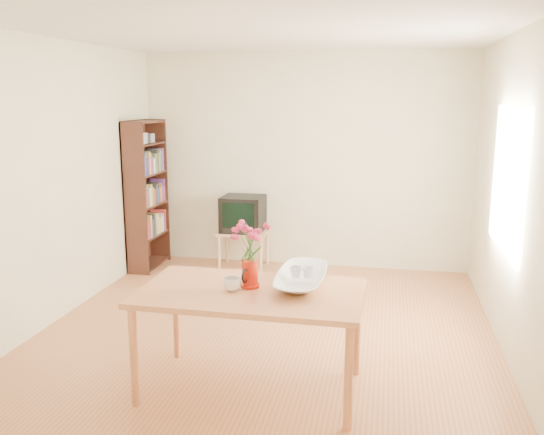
% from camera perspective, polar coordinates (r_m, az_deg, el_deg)
% --- Properties ---
extents(room, '(4.50, 4.50, 4.50)m').
position_cam_1_polar(room, '(4.86, -0.36, 2.76)').
color(room, '#A3613A').
rests_on(room, ground).
extents(table, '(1.57, 0.91, 0.75)m').
position_cam_1_polar(table, '(4.07, -2.08, -8.16)').
color(table, '#B86A3F').
rests_on(table, ground).
extents(tv_stand, '(0.60, 0.45, 0.46)m').
position_cam_1_polar(tv_stand, '(7.08, -2.86, -1.90)').
color(tv_stand, tan).
rests_on(tv_stand, ground).
extents(bookshelf, '(0.28, 0.70, 1.80)m').
position_cam_1_polar(bookshelf, '(7.16, -12.28, 1.70)').
color(bookshelf, black).
rests_on(bookshelf, ground).
extents(pitcher, '(0.13, 0.21, 0.20)m').
position_cam_1_polar(pitcher, '(4.08, -2.19, -5.70)').
color(pitcher, red).
rests_on(pitcher, table).
extents(flowers, '(0.22, 0.22, 0.32)m').
position_cam_1_polar(flowers, '(4.01, -2.22, -2.22)').
color(flowers, '#DF3465').
rests_on(flowers, pitcher).
extents(mug, '(0.17, 0.17, 0.09)m').
position_cam_1_polar(mug, '(4.03, -3.96, -6.61)').
color(mug, white).
rests_on(mug, table).
extents(bowl, '(0.52, 0.52, 0.49)m').
position_cam_1_polar(bowl, '(4.11, 2.94, -3.32)').
color(bowl, white).
rests_on(bowl, table).
extents(teacup_a, '(0.10, 0.10, 0.07)m').
position_cam_1_polar(teacup_a, '(4.13, 2.39, -3.91)').
color(teacup_a, white).
rests_on(teacup_a, bowl).
extents(teacup_b, '(0.08, 0.08, 0.07)m').
position_cam_1_polar(teacup_b, '(4.14, 3.60, -3.92)').
color(teacup_b, white).
rests_on(teacup_b, bowl).
extents(television, '(0.50, 0.47, 0.43)m').
position_cam_1_polar(television, '(7.03, -2.86, 0.45)').
color(television, black).
rests_on(television, tv_stand).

